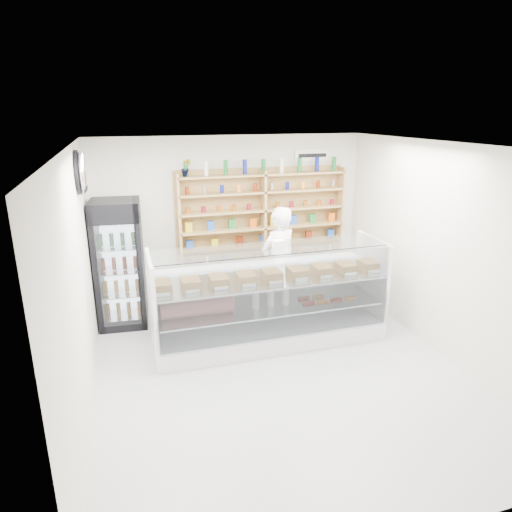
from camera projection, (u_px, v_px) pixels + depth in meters
name	position (u px, v px, depth m)	size (l,w,h in m)	color
room	(283.00, 268.00, 5.34)	(5.00, 5.00, 5.00)	#ACACB1
display_counter	(269.00, 316.00, 6.48)	(3.25, 0.97, 1.41)	white
shop_worker	(278.00, 264.00, 7.08)	(0.66, 0.43, 1.80)	white
drinks_cooler	(120.00, 264.00, 6.83)	(0.75, 0.73, 1.94)	black
wall_shelving	(263.00, 210.00, 7.56)	(2.84, 0.28, 1.33)	#A1784C
potted_plant	(186.00, 168.00, 6.99)	(0.15, 0.12, 0.27)	#1E6626
security_mirror	(82.00, 172.00, 5.52)	(0.15, 0.50, 0.50)	silver
wall_sign	(312.00, 155.00, 7.66)	(0.62, 0.03, 0.20)	white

